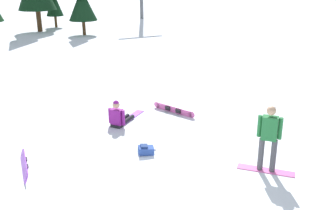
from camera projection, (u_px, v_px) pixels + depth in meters
name	position (u px, v px, depth m)	size (l,w,h in m)	color
ground_plane	(172.00, 192.00, 9.33)	(800.00, 800.00, 0.00)	white
snowboarder_foreground	(269.00, 137.00, 9.95)	(1.25, 1.26, 1.83)	pink
snowboarder_midground	(120.00, 116.00, 13.14)	(1.60, 1.42, 0.94)	black
loose_snowboard_far_spare	(24.00, 165.00, 10.29)	(0.23, 1.71, 0.28)	#993FD8
loose_snowboard_near_right	(173.00, 110.00, 14.27)	(0.88, 1.73, 0.26)	pink
backpack_blue	(146.00, 150.00, 11.16)	(0.55, 0.43, 0.29)	#2D4C9E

